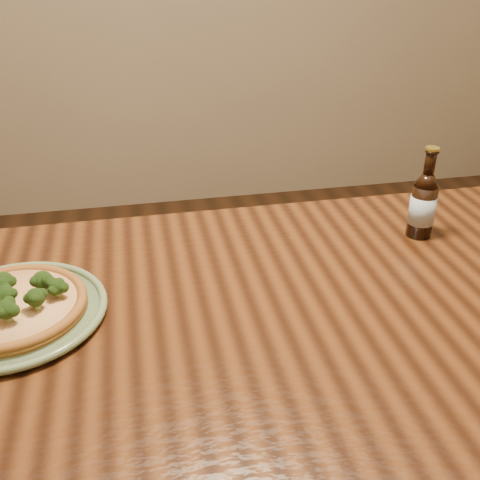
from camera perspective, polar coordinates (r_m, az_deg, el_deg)
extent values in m
cube|color=#48240F|center=(0.98, 3.10, -9.12)|extent=(1.60, 0.90, 0.04)
cylinder|color=#657A54|center=(1.05, -22.06, -7.06)|extent=(0.29, 0.29, 0.01)
torus|color=#657A54|center=(1.04, -22.13, -6.75)|extent=(0.32, 0.32, 0.01)
torus|color=#657A54|center=(1.04, -22.12, -6.79)|extent=(0.25, 0.25, 0.01)
cylinder|color=brown|center=(1.04, -22.18, -6.52)|extent=(0.25, 0.25, 0.01)
torus|color=brown|center=(1.03, -22.26, -6.16)|extent=(0.25, 0.25, 0.02)
cylinder|color=#FFE89B|center=(1.03, -22.26, -6.16)|extent=(0.22, 0.22, 0.01)
sphere|color=#2D4F18|center=(0.98, -22.66, -6.51)|extent=(0.04, 0.04, 0.03)
sphere|color=#2D4F18|center=(1.05, -22.90, -3.88)|extent=(0.04, 0.04, 0.03)
sphere|color=#2D4F18|center=(1.03, -19.43, -3.88)|extent=(0.05, 0.05, 0.03)
sphere|color=#2D4F18|center=(1.01, -22.73, -5.18)|extent=(0.04, 0.04, 0.03)
sphere|color=#2D4F18|center=(0.99, -20.06, -5.50)|extent=(0.04, 0.04, 0.03)
sphere|color=#2D4F18|center=(1.01, -18.04, -4.49)|extent=(0.04, 0.04, 0.03)
cylinder|color=black|center=(1.26, 17.99, 2.84)|extent=(0.05, 0.05, 0.12)
cone|color=black|center=(1.23, 18.49, 5.82)|extent=(0.05, 0.05, 0.03)
cylinder|color=black|center=(1.22, 18.77, 7.51)|extent=(0.02, 0.02, 0.05)
torus|color=black|center=(1.21, 18.94, 8.49)|extent=(0.03, 0.03, 0.00)
cylinder|color=#A58C33|center=(1.21, 18.99, 8.76)|extent=(0.03, 0.03, 0.01)
cylinder|color=#AEC3D2|center=(1.26, 18.02, 2.99)|extent=(0.06, 0.06, 0.06)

